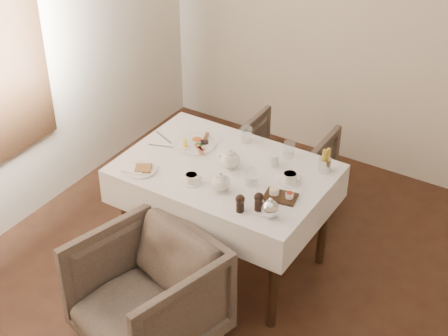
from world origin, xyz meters
TOP-DOWN VIEW (x-y plane):
  - table at (-0.76, 0.86)m, footprint 1.28×0.88m
  - armchair_near at (-0.78, 0.06)m, footprint 0.88×0.90m
  - armchair_far at (-0.79, 1.72)m, footprint 0.64×0.66m
  - breakfast_plate at (-1.07, 0.99)m, footprint 0.28×0.28m
  - side_plate at (-1.18, 0.55)m, footprint 0.20×0.19m
  - teapot_centre at (-0.73, 0.88)m, footprint 0.17×0.13m
  - teapot_front at (-0.65, 0.64)m, footprint 0.19×0.16m
  - creamer at (-0.52, 1.04)m, footprint 0.07×0.07m
  - teacup_near at (-0.84, 0.62)m, footprint 0.12×0.12m
  - teacup_far at (-0.35, 0.93)m, footprint 0.13×0.13m
  - glass_left at (-0.80, 1.20)m, footprint 0.08×0.08m
  - glass_mid at (-0.53, 0.79)m, footprint 0.08×0.08m
  - glass_right at (-0.49, 1.18)m, footprint 0.09×0.09m
  - condiment_board at (-0.32, 0.76)m, footprint 0.20×0.16m
  - pepper_mill_left at (-0.45, 0.53)m, footprint 0.06×0.06m
  - pepper_mill_right at (-0.37, 0.60)m, footprint 0.06×0.06m
  - silver_pot at (-0.29, 0.57)m, footprint 0.14×0.13m
  - fries_cup at (-0.22, 1.15)m, footprint 0.08×0.08m
  - cutlery_fork at (-1.29, 0.95)m, footprint 0.19×0.09m
  - cutlery_knife at (-1.23, 0.86)m, footprint 0.18×0.08m

SIDE VIEW (x-z plane):
  - armchair_far at x=-0.79m, z-range 0.00..0.59m
  - armchair_near at x=-0.78m, z-range 0.00..0.67m
  - table at x=-0.76m, z-range 0.26..1.02m
  - cutlery_knife at x=-1.23m, z-range 0.76..0.76m
  - cutlery_fork at x=-1.29m, z-range 0.76..0.76m
  - side_plate at x=-1.18m, z-range 0.75..0.78m
  - breakfast_plate at x=-1.07m, z-range 0.75..0.78m
  - condiment_board at x=-0.32m, z-range 0.75..0.79m
  - teacup_near at x=-0.84m, z-range 0.75..0.81m
  - teacup_far at x=-0.35m, z-range 0.75..0.82m
  - creamer at x=-0.52m, z-range 0.76..0.83m
  - glass_right at x=-0.49m, z-range 0.76..0.86m
  - glass_mid at x=-0.53m, z-range 0.76..0.86m
  - glass_left at x=-0.80m, z-range 0.76..0.86m
  - pepper_mill_left at x=-0.45m, z-range 0.76..0.87m
  - pepper_mill_right at x=-0.37m, z-range 0.76..0.87m
  - teapot_front at x=-0.65m, z-range 0.76..0.88m
  - silver_pot at x=-0.29m, z-range 0.76..0.88m
  - teapot_centre at x=-0.73m, z-range 0.76..0.89m
  - fries_cup at x=-0.22m, z-range 0.74..0.91m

